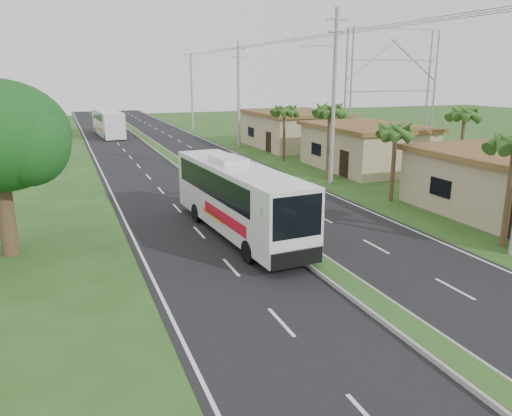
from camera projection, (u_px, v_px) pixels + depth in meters
name	position (u px, v px, depth m)	size (l,w,h in m)	color
ground	(374.00, 305.00, 17.13)	(180.00, 180.00, 0.00)	#27471A
road_asphalt	(210.00, 186.00, 35.11)	(14.00, 160.00, 0.02)	black
median_strip	(210.00, 185.00, 35.09)	(1.20, 160.00, 0.18)	gray
lane_edge_left	(112.00, 195.00, 32.76)	(0.12, 160.00, 0.01)	silver
lane_edge_right	(296.00, 180.00, 37.47)	(0.12, 160.00, 0.01)	silver
shop_mid	(365.00, 146.00, 41.36)	(7.60, 10.60, 3.67)	tan
shop_far	(293.00, 129.00, 53.93)	(8.60, 11.60, 3.82)	tan
palm_verge_b	(396.00, 131.00, 30.09)	(2.40, 2.40, 5.05)	#473321
palm_verge_c	(330.00, 111.00, 35.98)	(2.40, 2.40, 5.85)	#473321
palm_verge_d	(284.00, 110.00, 44.40)	(2.40, 2.40, 5.25)	#473321
palm_behind_shop	(465.00, 114.00, 35.49)	(2.40, 2.40, 5.65)	#473321
utility_pole_b	(334.00, 95.00, 34.67)	(3.20, 0.28, 12.00)	gray
utility_pole_c	(239.00, 94.00, 52.82)	(1.60, 0.28, 11.00)	gray
utility_pole_d	(192.00, 90.00, 70.88)	(1.60, 0.28, 10.50)	gray
billboard_lattice	(392.00, 83.00, 50.07)	(10.18, 1.18, 12.07)	gray
coach_bus_main	(237.00, 195.00, 24.06)	(3.19, 11.61, 3.71)	silver
coach_bus_far	(108.00, 122.00, 63.23)	(3.00, 11.16, 3.22)	silver
motorcyclist	(268.00, 220.00, 24.25)	(2.01, 0.58, 2.27)	black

